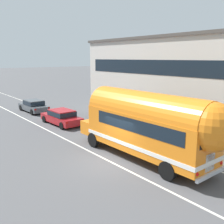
# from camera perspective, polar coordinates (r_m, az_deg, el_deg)

# --- Properties ---
(ground_plane) EXTENTS (300.00, 300.00, 0.00)m
(ground_plane) POSITION_cam_1_polar(r_m,az_deg,el_deg) (15.85, -0.41, -10.76)
(ground_plane) COLOR #4C4C4F
(lane_markings) EXTENTS (4.00, 80.00, 0.01)m
(lane_markings) POSITION_cam_1_polar(r_m,az_deg,el_deg) (26.61, -13.31, -1.73)
(lane_markings) COLOR silver
(lane_markings) RESTS_ON ground
(roadside_building) EXTENTS (11.78, 20.84, 7.84)m
(roadside_building) POSITION_cam_1_polar(r_m,az_deg,el_deg) (25.90, 19.24, 6.36)
(roadside_building) COLOR beige
(roadside_building) RESTS_ON ground
(painted_bus) EXTENTS (2.71, 11.03, 4.12)m
(painted_bus) POSITION_cam_1_polar(r_m,az_deg,el_deg) (15.42, 8.42, -2.51)
(painted_bus) COLOR orange
(painted_bus) RESTS_ON ground
(car_lead) EXTENTS (2.15, 4.82, 1.37)m
(car_lead) POSITION_cam_1_polar(r_m,az_deg,el_deg) (24.60, -10.94, -0.95)
(car_lead) COLOR #A5191E
(car_lead) RESTS_ON ground
(car_second) EXTENTS (2.02, 4.70, 1.37)m
(car_second) POSITION_cam_1_polar(r_m,az_deg,el_deg) (31.05, -16.71, 1.38)
(car_second) COLOR #474C51
(car_second) RESTS_ON ground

